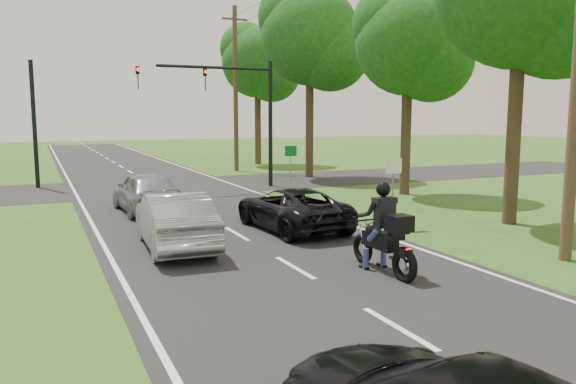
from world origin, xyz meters
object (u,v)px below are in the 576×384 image
object	(u,v)px
traffic_signal	(233,100)
sign_green	(291,158)
utility_pole_far	(236,88)
motorcycle_rider	(385,237)
silver_sedan	(175,220)
sign_white	(393,176)
silver_suv	(146,192)
dark_suv	(292,208)

from	to	relation	value
traffic_signal	sign_green	bearing A→B (deg)	-62.62
utility_pole_far	motorcycle_rider	bearing A→B (deg)	-101.16
silver_sedan	sign_white	distance (m)	6.78
motorcycle_rider	utility_pole_far	size ratio (longest dim) A/B	0.24
motorcycle_rider	silver_sedan	size ratio (longest dim) A/B	0.53
silver_suv	traffic_signal	size ratio (longest dim) A/B	0.68
sign_white	motorcycle_rider	bearing A→B (deg)	-126.58
dark_suv	silver_suv	bearing A→B (deg)	-57.16
motorcycle_rider	utility_pole_far	world-z (taller)	utility_pole_far
motorcycle_rider	silver_suv	xyz separation A→B (m)	(-3.35, 9.92, -0.05)
dark_suv	silver_sedan	size ratio (longest dim) A/B	1.03
traffic_signal	silver_suv	bearing A→B (deg)	-134.07
silver_sedan	dark_suv	bearing A→B (deg)	-162.05
silver_sedan	sign_white	bearing A→B (deg)	-177.10
utility_pole_far	silver_sedan	bearing A→B (deg)	-113.39
utility_pole_far	sign_white	distance (m)	19.39
silver_suv	utility_pole_far	distance (m)	16.02
motorcycle_rider	traffic_signal	world-z (taller)	traffic_signal
traffic_signal	utility_pole_far	bearing A→B (deg)	70.32
motorcycle_rider	silver_sedan	bearing A→B (deg)	131.22
motorcycle_rider	sign_white	world-z (taller)	sign_white
silver_sedan	sign_green	bearing A→B (deg)	-127.93
sign_green	dark_suv	bearing A→B (deg)	-114.26
silver_suv	silver_sedan	bearing A→B (deg)	84.24
motorcycle_rider	sign_green	distance (m)	12.59
sign_white	traffic_signal	bearing A→B (deg)	97.05
dark_suv	sign_white	size ratio (longest dim) A/B	2.15
dark_suv	sign_green	xyz separation A→B (m)	(3.15, 6.98, 0.95)
utility_pole_far	sign_white	xyz separation A→B (m)	(-1.50, -19.02, -3.49)
silver_sedan	sign_green	distance (m)	10.61
dark_suv	traffic_signal	size ratio (longest dim) A/B	0.71
silver_sedan	traffic_signal	size ratio (longest dim) A/B	0.69
silver_sedan	utility_pole_far	world-z (taller)	utility_pole_far
silver_sedan	traffic_signal	xyz separation A→B (m)	(5.36, 11.01, 3.40)
silver_sedan	motorcycle_rider	bearing A→B (deg)	134.38
motorcycle_rider	sign_white	distance (m)	5.21
sign_green	sign_white	bearing A→B (deg)	-91.43
traffic_signal	sign_white	distance (m)	11.39
motorcycle_rider	utility_pole_far	distance (m)	23.99
dark_suv	silver_sedan	distance (m)	3.91
dark_suv	silver_sedan	world-z (taller)	silver_sedan
silver_sedan	utility_pole_far	bearing A→B (deg)	-110.41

